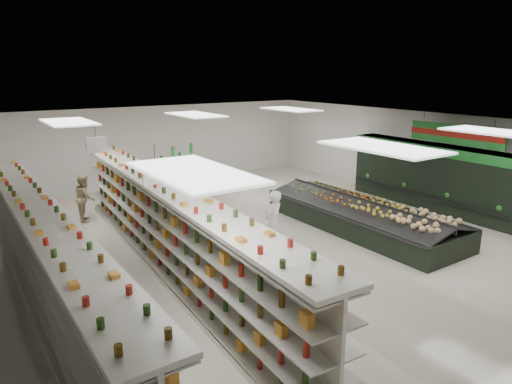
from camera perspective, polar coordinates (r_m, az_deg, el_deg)
floor at (r=12.81m, az=0.90°, el=-6.01°), size 16.00×16.00×0.00m
ceiling at (r=12.05m, az=0.97°, el=8.36°), size 14.00×16.00×0.02m
wall_back at (r=19.33m, az=-12.74°, el=5.70°), size 14.00×0.02×3.20m
wall_right at (r=17.22m, az=20.53°, el=4.02°), size 0.02×16.00×3.20m
produce_wall_case at (r=16.08m, az=23.71°, el=1.68°), size 0.93×8.00×2.20m
aisle_sign_near at (r=8.59m, az=-12.43°, el=2.31°), size 0.52×0.06×0.75m
aisle_sign_far at (r=12.35m, az=-19.33°, el=5.59°), size 0.52×0.06×0.75m
hortifruti_banner at (r=15.61m, az=23.68°, el=6.59°), size 0.12×3.20×0.95m
gondola_left at (r=9.96m, az=-24.73°, el=-8.07°), size 1.03×11.54×2.00m
gondola_center at (r=10.79m, az=-10.85°, el=-5.01°), size 1.42×11.95×2.07m
produce_island at (r=13.95m, az=12.94°, el=-2.77°), size 2.32×6.30×0.94m
soda_endcap at (r=17.94m, az=-9.82°, el=2.63°), size 1.55×1.30×1.69m
shopper_main at (r=11.58m, az=2.17°, el=-3.89°), size 0.72×0.61×1.69m
shopper_background at (r=15.20m, az=-20.59°, el=-0.66°), size 0.62×0.81×1.49m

